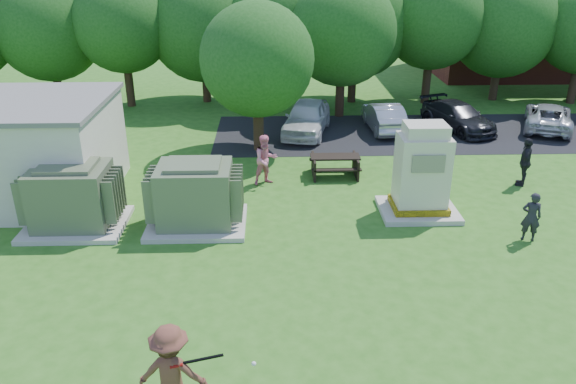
{
  "coord_description": "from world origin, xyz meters",
  "views": [
    {
      "loc": [
        -0.48,
        -11.11,
        7.96
      ],
      "look_at": [
        0.0,
        4.0,
        1.3
      ],
      "focal_mm": 35.0,
      "sensor_mm": 36.0,
      "label": 1
    }
  ],
  "objects_px": {
    "transformer_right": "(195,196)",
    "car_silver_b": "(548,116)",
    "car_silver_a": "(384,117)",
    "transformer_left": "(72,198)",
    "picnic_table": "(335,163)",
    "generator_cabinet": "(421,175)",
    "car_dark": "(458,117)",
    "person_walking_right": "(525,162)",
    "person_by_generator": "(531,217)",
    "batter": "(172,373)",
    "person_at_picnic": "(266,160)",
    "car_white": "(307,117)"
  },
  "relations": [
    {
      "from": "transformer_right",
      "to": "car_silver_a",
      "type": "distance_m",
      "value": 12.22
    },
    {
      "from": "picnic_table",
      "to": "person_by_generator",
      "type": "bearing_deg",
      "value": -45.44
    },
    {
      "from": "picnic_table",
      "to": "person_at_picnic",
      "type": "distance_m",
      "value": 2.71
    },
    {
      "from": "transformer_left",
      "to": "picnic_table",
      "type": "distance_m",
      "value": 9.29
    },
    {
      "from": "batter",
      "to": "person_at_picnic",
      "type": "relative_size",
      "value": 1.05
    },
    {
      "from": "person_by_generator",
      "to": "transformer_right",
      "type": "bearing_deg",
      "value": 8.94
    },
    {
      "from": "transformer_left",
      "to": "person_at_picnic",
      "type": "distance_m",
      "value": 6.66
    },
    {
      "from": "transformer_left",
      "to": "car_silver_a",
      "type": "bearing_deg",
      "value": 40.27
    },
    {
      "from": "car_silver_b",
      "to": "car_silver_a",
      "type": "bearing_deg",
      "value": 23.37
    },
    {
      "from": "picnic_table",
      "to": "batter",
      "type": "height_order",
      "value": "batter"
    },
    {
      "from": "generator_cabinet",
      "to": "person_walking_right",
      "type": "xyz_separation_m",
      "value": [
        4.32,
        2.17,
        -0.42
      ]
    },
    {
      "from": "batter",
      "to": "car_silver_b",
      "type": "relative_size",
      "value": 0.45
    },
    {
      "from": "car_silver_a",
      "to": "car_dark",
      "type": "xyz_separation_m",
      "value": [
        3.48,
        -0.04,
        -0.02
      ]
    },
    {
      "from": "transformer_left",
      "to": "car_silver_b",
      "type": "relative_size",
      "value": 0.69
    },
    {
      "from": "generator_cabinet",
      "to": "car_white",
      "type": "xyz_separation_m",
      "value": [
        -3.09,
        8.49,
        -0.55
      ]
    },
    {
      "from": "person_walking_right",
      "to": "car_silver_b",
      "type": "relative_size",
      "value": 0.41
    },
    {
      "from": "car_white",
      "to": "person_at_picnic",
      "type": "bearing_deg",
      "value": -93.94
    },
    {
      "from": "person_walking_right",
      "to": "car_dark",
      "type": "xyz_separation_m",
      "value": [
        -0.3,
        6.69,
        -0.26
      ]
    },
    {
      "from": "car_dark",
      "to": "batter",
      "type": "bearing_deg",
      "value": -142.1
    },
    {
      "from": "batter",
      "to": "car_silver_a",
      "type": "bearing_deg",
      "value": -107.74
    },
    {
      "from": "person_at_picnic",
      "to": "car_dark",
      "type": "xyz_separation_m",
      "value": [
        8.95,
        6.29,
        -0.3
      ]
    },
    {
      "from": "generator_cabinet",
      "to": "picnic_table",
      "type": "xyz_separation_m",
      "value": [
        -2.35,
        3.27,
        -0.82
      ]
    },
    {
      "from": "car_white",
      "to": "transformer_right",
      "type": "bearing_deg",
      "value": -100.04
    },
    {
      "from": "person_by_generator",
      "to": "car_silver_b",
      "type": "height_order",
      "value": "person_by_generator"
    },
    {
      "from": "car_silver_a",
      "to": "car_silver_b",
      "type": "xyz_separation_m",
      "value": [
        7.75,
        -0.08,
        -0.04
      ]
    },
    {
      "from": "person_at_picnic",
      "to": "car_white",
      "type": "bearing_deg",
      "value": 48.31
    },
    {
      "from": "car_silver_a",
      "to": "car_dark",
      "type": "relative_size",
      "value": 0.91
    },
    {
      "from": "batter",
      "to": "car_silver_a",
      "type": "distance_m",
      "value": 18.66
    },
    {
      "from": "person_walking_right",
      "to": "car_silver_a",
      "type": "relative_size",
      "value": 0.45
    },
    {
      "from": "person_by_generator",
      "to": "car_dark",
      "type": "xyz_separation_m",
      "value": [
        1.24,
        10.8,
        -0.13
      ]
    },
    {
      "from": "car_dark",
      "to": "car_silver_b",
      "type": "xyz_separation_m",
      "value": [
        4.28,
        -0.04,
        -0.02
      ]
    },
    {
      "from": "person_walking_right",
      "to": "car_silver_b",
      "type": "bearing_deg",
      "value": 177.29
    },
    {
      "from": "transformer_left",
      "to": "person_at_picnic",
      "type": "bearing_deg",
      "value": 29.1
    },
    {
      "from": "person_at_picnic",
      "to": "person_walking_right",
      "type": "distance_m",
      "value": 9.26
    },
    {
      "from": "car_dark",
      "to": "car_silver_b",
      "type": "relative_size",
      "value": 0.99
    },
    {
      "from": "car_white",
      "to": "car_silver_b",
      "type": "distance_m",
      "value": 11.39
    },
    {
      "from": "person_at_picnic",
      "to": "car_silver_b",
      "type": "distance_m",
      "value": 14.64
    },
    {
      "from": "person_by_generator",
      "to": "car_silver_a",
      "type": "xyz_separation_m",
      "value": [
        -2.24,
        10.84,
        -0.11
      ]
    },
    {
      "from": "transformer_right",
      "to": "car_silver_b",
      "type": "distance_m",
      "value": 18.05
    },
    {
      "from": "car_silver_a",
      "to": "car_dark",
      "type": "bearing_deg",
      "value": 176.15
    },
    {
      "from": "transformer_right",
      "to": "generator_cabinet",
      "type": "xyz_separation_m",
      "value": [
        7.05,
        0.67,
        0.34
      ]
    },
    {
      "from": "transformer_right",
      "to": "person_by_generator",
      "type": "xyz_separation_m",
      "value": [
        9.83,
        -1.27,
        -0.21
      ]
    },
    {
      "from": "batter",
      "to": "car_dark",
      "type": "relative_size",
      "value": 0.45
    },
    {
      "from": "picnic_table",
      "to": "car_white",
      "type": "xyz_separation_m",
      "value": [
        -0.74,
        5.22,
        0.26
      ]
    },
    {
      "from": "batter",
      "to": "person_walking_right",
      "type": "height_order",
      "value": "batter"
    },
    {
      "from": "car_silver_a",
      "to": "person_at_picnic",
      "type": "bearing_deg",
      "value": 45.96
    },
    {
      "from": "picnic_table",
      "to": "person_at_picnic",
      "type": "height_order",
      "value": "person_at_picnic"
    },
    {
      "from": "generator_cabinet",
      "to": "person_at_picnic",
      "type": "bearing_deg",
      "value": 152.47
    },
    {
      "from": "transformer_right",
      "to": "person_walking_right",
      "type": "distance_m",
      "value": 11.72
    },
    {
      "from": "picnic_table",
      "to": "car_silver_a",
      "type": "distance_m",
      "value": 6.33
    }
  ]
}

